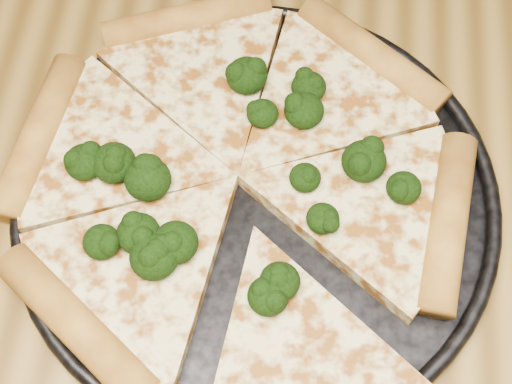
# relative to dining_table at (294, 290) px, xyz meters

# --- Properties ---
(dining_table) EXTENTS (1.20, 0.90, 0.75)m
(dining_table) POSITION_rel_dining_table_xyz_m (0.00, 0.00, 0.00)
(dining_table) COLOR brown
(dining_table) RESTS_ON ground
(pizza_pan) EXTENTS (0.37, 0.37, 0.02)m
(pizza_pan) POSITION_rel_dining_table_xyz_m (-0.04, 0.04, 0.10)
(pizza_pan) COLOR black
(pizza_pan) RESTS_ON dining_table
(pizza) EXTENTS (0.36, 0.42, 0.03)m
(pizza) POSITION_rel_dining_table_xyz_m (-0.05, 0.04, 0.11)
(pizza) COLOR #DFD088
(pizza) RESTS_ON pizza_pan
(broccoli_florets) EXTENTS (0.27, 0.21, 0.03)m
(broccoli_florets) POSITION_rel_dining_table_xyz_m (-0.06, 0.03, 0.12)
(broccoli_florets) COLOR black
(broccoli_florets) RESTS_ON pizza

